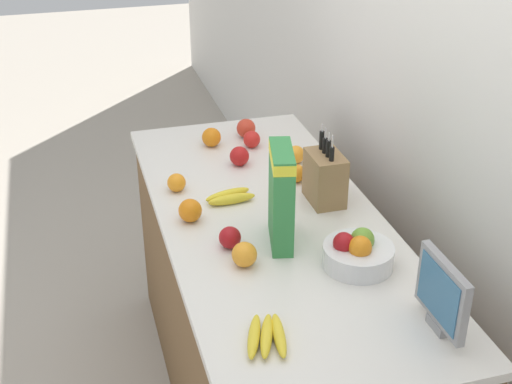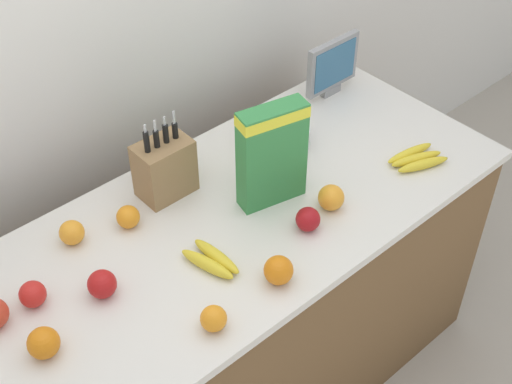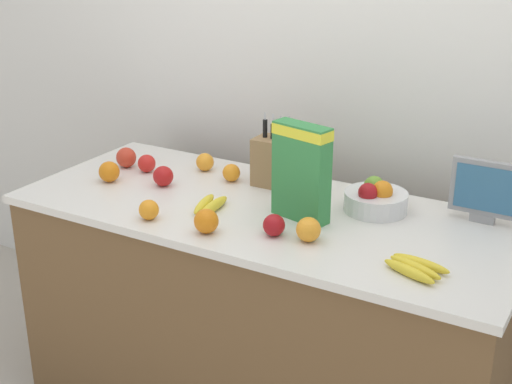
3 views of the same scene
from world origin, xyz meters
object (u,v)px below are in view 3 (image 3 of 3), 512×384
(banana_bunch_right, at_px, (415,267))
(apple_rear, at_px, (274,225))
(small_monitor, at_px, (486,190))
(orange_near_bowl, at_px, (149,210))
(knife_block, at_px, (276,162))
(apple_near_bananas, at_px, (147,163))
(apple_middle, at_px, (164,176))
(apple_front, at_px, (126,157))
(orange_front_left, at_px, (205,162))
(orange_front_center, at_px, (109,172))
(fruit_bowl, at_px, (376,199))
(banana_bunch_left, at_px, (209,205))
(cereal_box, at_px, (301,168))
(orange_mid_left, at_px, (308,229))
(orange_back_center, at_px, (206,221))
(orange_front_right, at_px, (231,173))

(banana_bunch_right, xyz_separation_m, apple_rear, (-0.48, 0.02, 0.02))
(small_monitor, relative_size, orange_near_bowl, 3.36)
(knife_block, relative_size, apple_near_bananas, 3.91)
(apple_middle, relative_size, apple_front, 0.95)
(orange_front_left, bearing_deg, apple_rear, -37.06)
(orange_front_center, bearing_deg, fruit_bowl, 13.43)
(banana_bunch_right, distance_m, apple_rear, 0.48)
(banana_bunch_left, distance_m, apple_rear, 0.31)
(apple_middle, distance_m, apple_front, 0.28)
(cereal_box, relative_size, apple_middle, 4.25)
(banana_bunch_right, bearing_deg, apple_rear, 177.80)
(cereal_box, relative_size, orange_near_bowl, 4.79)
(apple_near_bananas, bearing_deg, orange_mid_left, -17.03)
(knife_block, relative_size, orange_near_bowl, 4.04)
(apple_middle, distance_m, orange_back_center, 0.48)
(apple_middle, xyz_separation_m, orange_near_bowl, (0.15, -0.29, -0.00))
(orange_front_right, bearing_deg, apple_front, -170.77)
(small_monitor, xyz_separation_m, apple_near_bananas, (-1.31, -0.17, -0.08))
(cereal_box, distance_m, orange_front_right, 0.47)
(cereal_box, relative_size, banana_bunch_left, 1.79)
(apple_near_bananas, bearing_deg, orange_near_bowl, -51.09)
(banana_bunch_left, distance_m, orange_mid_left, 0.42)
(apple_rear, relative_size, orange_near_bowl, 1.05)
(orange_back_center, distance_m, orange_front_left, 0.61)
(apple_rear, bearing_deg, knife_block, 117.47)
(apple_near_bananas, bearing_deg, apple_middle, -30.76)
(apple_front, bearing_deg, apple_rear, -18.51)
(apple_front, bearing_deg, knife_block, 10.98)
(knife_block, xyz_separation_m, apple_middle, (-0.38, -0.22, -0.06))
(cereal_box, height_order, apple_rear, cereal_box)
(small_monitor, xyz_separation_m, orange_front_left, (-1.11, -0.04, -0.08))
(orange_back_center, bearing_deg, apple_rear, 24.23)
(apple_middle, xyz_separation_m, orange_mid_left, (0.71, -0.17, 0.00))
(orange_front_center, xyz_separation_m, orange_front_right, (0.41, 0.24, -0.01))
(fruit_bowl, bearing_deg, banana_bunch_left, -151.02)
(orange_back_center, height_order, orange_front_left, orange_back_center)
(small_monitor, relative_size, banana_bunch_right, 1.18)
(knife_block, relative_size, cereal_box, 0.84)
(fruit_bowl, xyz_separation_m, orange_mid_left, (-0.10, -0.34, -0.01))
(cereal_box, bearing_deg, apple_front, -174.71)
(orange_front_right, distance_m, orange_back_center, 0.49)
(orange_back_center, xyz_separation_m, orange_front_left, (-0.34, 0.51, -0.00))
(apple_middle, distance_m, orange_near_bowl, 0.33)
(banana_bunch_left, relative_size, orange_front_center, 2.29)
(apple_middle, height_order, apple_near_bananas, apple_middle)
(cereal_box, height_order, fruit_bowl, cereal_box)
(orange_front_left, bearing_deg, orange_back_center, -55.83)
(small_monitor, distance_m, apple_front, 1.43)
(banana_bunch_right, xyz_separation_m, orange_mid_left, (-0.37, 0.04, 0.02))
(cereal_box, height_order, orange_front_right, cereal_box)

